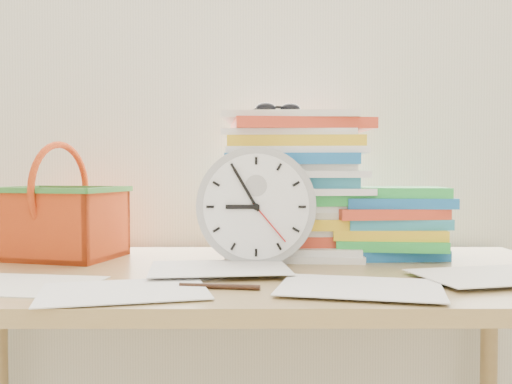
{
  "coord_description": "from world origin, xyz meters",
  "views": [
    {
      "loc": [
        0.03,
        0.41,
        0.95
      ],
      "look_at": [
        0.03,
        1.6,
        0.91
      ],
      "focal_mm": 40.0,
      "sensor_mm": 36.0,
      "label": 1
    }
  ],
  "objects_px": {
    "desk": "(242,304)",
    "paper_stack": "(294,185)",
    "clock": "(256,206)",
    "book_stack": "(391,222)",
    "basket": "(60,201)"
  },
  "relations": [
    {
      "from": "desk",
      "to": "paper_stack",
      "type": "height_order",
      "value": "paper_stack"
    },
    {
      "from": "paper_stack",
      "to": "clock",
      "type": "relative_size",
      "value": 1.32
    },
    {
      "from": "desk",
      "to": "book_stack",
      "type": "relative_size",
      "value": 5.0
    },
    {
      "from": "paper_stack",
      "to": "book_stack",
      "type": "relative_size",
      "value": 1.23
    },
    {
      "from": "book_stack",
      "to": "basket",
      "type": "bearing_deg",
      "value": -179.46
    },
    {
      "from": "desk",
      "to": "paper_stack",
      "type": "distance_m",
      "value": 0.34
    },
    {
      "from": "desk",
      "to": "paper_stack",
      "type": "bearing_deg",
      "value": 58.38
    },
    {
      "from": "clock",
      "to": "book_stack",
      "type": "height_order",
      "value": "clock"
    },
    {
      "from": "book_stack",
      "to": "basket",
      "type": "relative_size",
      "value": 1.04
    },
    {
      "from": "desk",
      "to": "basket",
      "type": "relative_size",
      "value": 5.19
    },
    {
      "from": "book_stack",
      "to": "basket",
      "type": "height_order",
      "value": "basket"
    },
    {
      "from": "paper_stack",
      "to": "basket",
      "type": "height_order",
      "value": "paper_stack"
    },
    {
      "from": "paper_stack",
      "to": "book_stack",
      "type": "xyz_separation_m",
      "value": [
        0.23,
        -0.04,
        -0.09
      ]
    },
    {
      "from": "paper_stack",
      "to": "basket",
      "type": "relative_size",
      "value": 1.27
    },
    {
      "from": "paper_stack",
      "to": "desk",
      "type": "bearing_deg",
      "value": -121.62
    }
  ]
}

